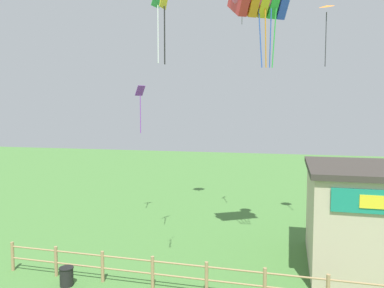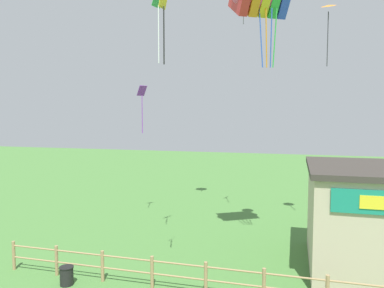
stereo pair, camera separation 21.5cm
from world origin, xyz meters
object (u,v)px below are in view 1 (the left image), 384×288
Objects in this scene: kite_green_diamond at (158,11)px; kite_orange_delta at (327,11)px; kite_purple_streamer at (140,101)px; trash_bin at (67,276)px; kite_yellow_diamond at (164,14)px.

kite_orange_delta reaches higher than kite_green_diamond.
kite_green_diamond is 1.13× the size of kite_purple_streamer.
kite_orange_delta is (11.19, 0.01, 4.87)m from kite_purple_streamer.
kite_green_diamond is (2.54, 4.04, 11.36)m from trash_bin.
kite_purple_streamer is (-3.25, 5.60, -3.96)m from kite_green_diamond.
kite_purple_streamer is 10.69m from kite_yellow_diamond.
kite_yellow_diamond is (1.53, -3.54, -1.14)m from kite_green_diamond.
kite_orange_delta is at bearing 42.67° from trash_bin.
kite_yellow_diamond is (4.07, 0.51, 10.23)m from trash_bin.
kite_purple_streamer is 0.87× the size of kite_orange_delta.
kite_green_diamond is 1.25× the size of kite_yellow_diamond.
kite_yellow_diamond is (-6.40, -9.15, -2.05)m from kite_orange_delta.
kite_orange_delta is (10.47, 9.65, 12.28)m from trash_bin.
kite_green_diamond is 4.02m from kite_yellow_diamond.
trash_bin is 12.17m from kite_purple_streamer.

